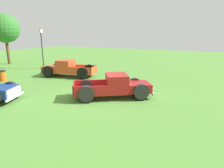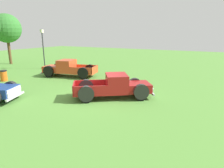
% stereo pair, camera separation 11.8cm
% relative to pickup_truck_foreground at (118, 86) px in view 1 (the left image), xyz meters
% --- Properties ---
extents(ground_plane, '(80.00, 80.00, 0.00)m').
position_rel_pickup_truck_foreground_xyz_m(ground_plane, '(-0.69, 1.23, -0.73)').
color(ground_plane, '#548C38').
extents(pickup_truck_foreground, '(4.32, 5.06, 1.52)m').
position_rel_pickup_truck_foreground_xyz_m(pickup_truck_foreground, '(0.00, 0.00, 0.00)').
color(pickup_truck_foreground, maroon).
rests_on(pickup_truck_foreground, ground_plane).
extents(pickup_truck_behind_right, '(3.12, 5.50, 1.59)m').
position_rel_pickup_truck_foreground_xyz_m(pickup_truck_behind_right, '(3.37, 7.27, 0.03)').
color(pickup_truck_behind_right, '#D14723').
rests_on(pickup_truck_behind_right, ground_plane).
extents(lamp_post_far, '(0.36, 0.36, 4.55)m').
position_rel_pickup_truck_foreground_xyz_m(lamp_post_far, '(5.44, 12.45, 1.65)').
color(lamp_post_far, '#2D2D33').
rests_on(lamp_post_far, ground_plane).
extents(trash_can, '(0.59, 0.59, 0.95)m').
position_rel_pickup_truck_foreground_xyz_m(trash_can, '(-0.75, 10.73, -0.25)').
color(trash_can, orange).
rests_on(trash_can, ground_plane).
extents(oak_tree_center, '(3.74, 3.74, 6.55)m').
position_rel_pickup_truck_foreground_xyz_m(oak_tree_center, '(5.85, 19.40, 3.93)').
color(oak_tree_center, brown).
rests_on(oak_tree_center, ground_plane).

